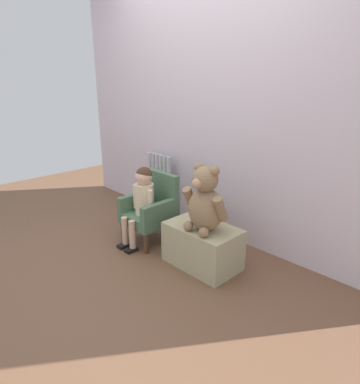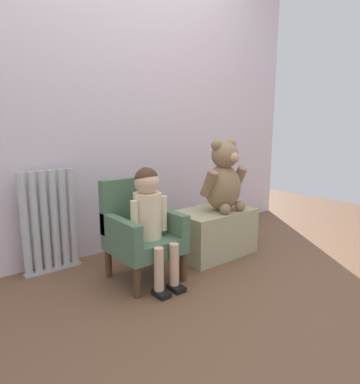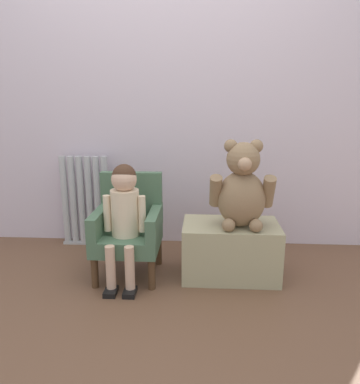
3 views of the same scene
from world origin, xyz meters
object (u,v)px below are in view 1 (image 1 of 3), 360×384
object	(u,v)px
child_armchair	(152,209)
radiator	(160,185)
low_bench	(202,246)
child_figure	(142,195)
large_teddy_bear	(205,202)

from	to	relation	value
child_armchair	radiator	bearing A→B (deg)	132.64
child_armchair	low_bench	size ratio (longest dim) A/B	1.07
radiator	child_armchair	size ratio (longest dim) A/B	1.08
child_figure	large_teddy_bear	bearing A→B (deg)	4.94
radiator	large_teddy_bear	size ratio (longest dim) A/B	1.30
radiator	low_bench	xyz separation A→B (m)	(1.05, -0.46, -0.17)
radiator	child_armchair	bearing A→B (deg)	-47.36
low_bench	child_figure	bearing A→B (deg)	-171.23
radiator	large_teddy_bear	distance (m)	1.24
child_armchair	child_figure	world-z (taller)	child_figure
low_bench	child_armchair	bearing A→B (deg)	179.24
low_bench	large_teddy_bear	world-z (taller)	large_teddy_bear
radiator	child_armchair	xyz separation A→B (m)	(0.41, -0.45, -0.03)
child_figure	large_teddy_bear	size ratio (longest dim) A/B	1.38
child_figure	large_teddy_bear	xyz separation A→B (m)	(0.69, 0.06, 0.10)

